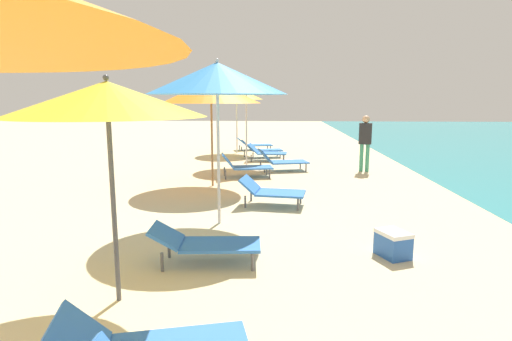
{
  "coord_description": "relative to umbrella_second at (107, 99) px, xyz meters",
  "views": [
    {
      "loc": [
        1.82,
        -0.77,
        2.09
      ],
      "look_at": [
        1.44,
        5.64,
        0.98
      ],
      "focal_mm": 29.01,
      "sensor_mm": 36.0,
      "label": 1
    }
  ],
  "objects": [
    {
      "name": "lounger_fifth_inland",
      "position": [
        1.72,
        8.13,
        -1.78
      ],
      "size": [
        1.56,
        1.0,
        0.65
      ],
      "rotation": [
        0.0,
        0.0,
        0.25
      ],
      "color": "blue",
      "rests_on": "ground"
    },
    {
      "name": "lounger_second_shoreside",
      "position": [
        0.73,
        1.02,
        -1.8
      ],
      "size": [
        1.43,
        0.66,
        0.51
      ],
      "rotation": [
        0.0,
        0.0,
        0.08
      ],
      "color": "blue",
      "rests_on": "ground"
    },
    {
      "name": "umbrella_farthest",
      "position": [
        -0.03,
        12.24,
        0.22
      ],
      "size": [
        2.05,
        2.05,
        2.6
      ],
      "color": "silver",
      "rests_on": "ground"
    },
    {
      "name": "cooler_box",
      "position": [
        3.21,
        1.42,
        -1.91
      ],
      "size": [
        0.47,
        0.53,
        0.36
      ],
      "color": "#2659B2",
      "rests_on": "ground"
    },
    {
      "name": "lounger_farthest_inland",
      "position": [
        0.97,
        10.97,
        -1.77
      ],
      "size": [
        1.55,
        0.88,
        0.64
      ],
      "rotation": [
        0.0,
        0.0,
        0.23
      ],
      "color": "blue",
      "rests_on": "ground"
    },
    {
      "name": "lounger_farthest_shoreside",
      "position": [
        0.56,
        13.27,
        -1.84
      ],
      "size": [
        1.58,
        0.99,
        0.53
      ],
      "rotation": [
        0.0,
        0.0,
        0.24
      ],
      "color": "blue",
      "rests_on": "ground"
    },
    {
      "name": "umbrella_fourth",
      "position": [
        0.03,
        5.89,
        0.19
      ],
      "size": [
        2.38,
        2.38,
        2.62
      ],
      "color": "olive",
      "rests_on": "ground"
    },
    {
      "name": "umbrella_fifth",
      "position": [
        0.61,
        9.04,
        0.45
      ],
      "size": [
        1.97,
        1.97,
        2.84
      ],
      "color": "silver",
      "rests_on": "ground"
    },
    {
      "name": "lounger_fourth_shoreside",
      "position": [
        0.73,
        7.05,
        -1.77
      ],
      "size": [
        1.45,
        0.87,
        0.66
      ],
      "rotation": [
        0.0,
        0.0,
        0.19
      ],
      "color": "blue",
      "rests_on": "ground"
    },
    {
      "name": "umbrella_third",
      "position": [
        0.65,
        2.8,
        0.33
      ],
      "size": [
        2.29,
        2.29,
        2.74
      ],
      "color": "silver",
      "rests_on": "ground"
    },
    {
      "name": "lounger_third_shoreside",
      "position": [
        1.51,
        4.05,
        -1.79
      ],
      "size": [
        1.34,
        0.83,
        0.56
      ],
      "rotation": [
        0.0,
        0.0,
        -0.14
      ],
      "color": "blue",
      "rests_on": "ground"
    },
    {
      "name": "person_walking_near",
      "position": [
        4.15,
        8.18,
        -1.1
      ],
      "size": [
        0.4,
        0.3,
        1.64
      ],
      "rotation": [
        0.0,
        0.0,
        4.49
      ],
      "color": "#3F9972",
      "rests_on": "ground"
    },
    {
      "name": "umbrella_second",
      "position": [
        0.0,
        0.0,
        0.0
      ],
      "size": [
        1.93,
        1.93,
        2.33
      ],
      "color": "#4C4C51",
      "rests_on": "ground"
    },
    {
      "name": "lounger_fifth_shoreside",
      "position": [
        1.21,
        10.15,
        -1.78
      ],
      "size": [
        1.34,
        0.74,
        0.59
      ],
      "rotation": [
        0.0,
        0.0,
        -0.04
      ],
      "color": "blue",
      "rests_on": "ground"
    }
  ]
}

